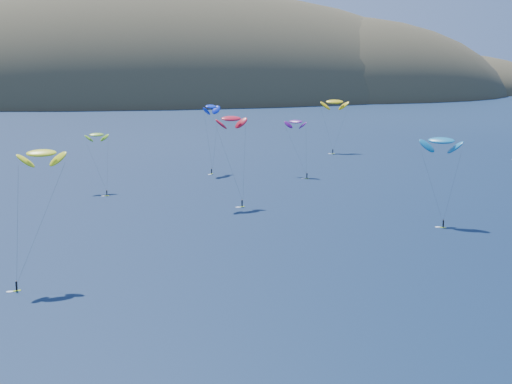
{
  "coord_description": "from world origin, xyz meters",
  "views": [
    {
      "loc": [
        -29.45,
        -66.49,
        38.82
      ],
      "look_at": [
        3.74,
        80.0,
        9.0
      ],
      "focal_mm": 50.0,
      "sensor_mm": 36.0,
      "label": 1
    }
  ],
  "objects": [
    {
      "name": "island",
      "position": [
        39.4,
        562.36,
        -10.74
      ],
      "size": [
        730.0,
        300.0,
        210.0
      ],
      "color": "#3D3526",
      "rests_on": "ground"
    },
    {
      "name": "kitesurfer_2",
      "position": [
        -38.52,
        58.04,
        21.78
      ],
      "size": [
        9.51,
        9.71,
        23.98
      ],
      "rotation": [
        0.0,
        0.0,
        0.2
      ],
      "color": "#CBFD1C",
      "rests_on": "ground"
    },
    {
      "name": "kitesurfer_3",
      "position": [
        -29.13,
        137.65,
        15.64
      ],
      "size": [
        6.71,
        12.05,
        17.46
      ],
      "rotation": [
        0.0,
        0.0,
        0.16
      ],
      "color": "#CBFD1C",
      "rests_on": "ground"
    },
    {
      "name": "kitesurfer_4",
      "position": [
        7.5,
        162.05,
        21.07
      ],
      "size": [
        8.45,
        10.78,
        23.44
      ],
      "rotation": [
        0.0,
        0.0,
        0.83
      ],
      "color": "#CBFD1C",
      "rests_on": "ground"
    },
    {
      "name": "kitesurfer_5",
      "position": [
        47.68,
        82.04,
        18.66
      ],
      "size": [
        10.0,
        12.34,
        21.29
      ],
      "rotation": [
        0.0,
        0.0,
        -0.67
      ],
      "color": "#CBFD1C",
      "rests_on": "ground"
    },
    {
      "name": "kitesurfer_6",
      "position": [
        32.68,
        150.81,
        16.73
      ],
      "size": [
        7.66,
        13.47,
        18.77
      ],
      "rotation": [
        0.0,
        0.0,
        -0.65
      ],
      "color": "#CBFD1C",
      "rests_on": "ground"
    },
    {
      "name": "kitesurfer_9",
      "position": [
        4.52,
        112.11,
        21.82
      ],
      "size": [
        9.26,
        9.61,
        24.23
      ],
      "rotation": [
        0.0,
        0.0,
        0.31
      ],
      "color": "#CBFD1C",
      "rests_on": "ground"
    },
    {
      "name": "kitesurfer_11",
      "position": [
        62.27,
        199.32,
        19.28
      ],
      "size": [
        11.26,
        12.15,
        22.22
      ],
      "rotation": [
        0.0,
        0.0,
        -0.22
      ],
      "color": "#CBFD1C",
      "rests_on": "ground"
    }
  ]
}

